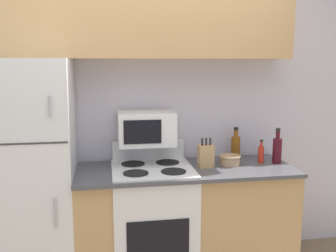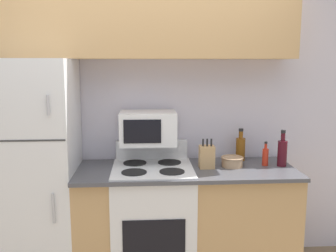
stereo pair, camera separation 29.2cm
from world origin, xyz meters
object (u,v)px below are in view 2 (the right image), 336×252
at_px(stove, 153,219).
at_px(bottle_wine_red, 282,152).
at_px(bowl, 232,161).
at_px(refrigerator, 36,172).
at_px(knife_block, 207,157).
at_px(bottle_whiskey, 240,148).
at_px(microwave, 148,128).
at_px(bottle_hot_sauce, 265,156).

relative_size(stove, bottle_wine_red, 3.56).
bearing_deg(bowl, refrigerator, -179.60).
bearing_deg(bottle_wine_red, knife_block, -178.53).
xyz_separation_m(bowl, bottle_wine_red, (0.41, -0.01, 0.07)).
bearing_deg(bottle_whiskey, refrigerator, -173.09).
bearing_deg(refrigerator, microwave, 7.66).
height_order(microwave, bottle_whiskey, microwave).
bearing_deg(bottle_wine_red, stove, -179.06).
bearing_deg(refrigerator, bottle_whiskey, 6.91).
xyz_separation_m(stove, microwave, (-0.03, 0.13, 0.74)).
distance_m(stove, bottle_wine_red, 1.19).
bearing_deg(microwave, bottle_hot_sauce, -5.38).
bearing_deg(bowl, bottle_wine_red, -1.28).
bearing_deg(bowl, stove, -177.67).
bearing_deg(stove, knife_block, 0.17).
xyz_separation_m(stove, knife_block, (0.44, 0.00, 0.52)).
bearing_deg(bottle_whiskey, bowl, -121.12).
xyz_separation_m(bottle_whiskey, bottle_hot_sauce, (0.16, -0.18, -0.03)).
relative_size(microwave, bottle_hot_sauce, 2.29).
relative_size(knife_block, bottle_hot_sauce, 1.21).
bearing_deg(bottle_hot_sauce, knife_block, -175.08).
height_order(bottle_whiskey, bottle_hot_sauce, bottle_whiskey).
distance_m(refrigerator, microwave, 0.95).
bearing_deg(bowl, knife_block, -173.31).
distance_m(bottle_wine_red, bottle_hot_sauce, 0.14).
distance_m(stove, bottle_hot_sauce, 1.06).
bearing_deg(bottle_wine_red, bottle_hot_sauce, 168.52).
bearing_deg(knife_block, stove, -179.83).
distance_m(knife_block, bottle_wine_red, 0.63).
bearing_deg(microwave, stove, -76.04).
distance_m(refrigerator, knife_block, 1.36).
bearing_deg(stove, refrigerator, 179.04).
bearing_deg(bottle_hot_sauce, refrigerator, -179.12).
xyz_separation_m(knife_block, bottle_wine_red, (0.63, 0.02, 0.03)).
height_order(bowl, bottle_wine_red, bottle_wine_red).
height_order(refrigerator, bottle_whiskey, refrigerator).
bearing_deg(bottle_whiskey, stove, -164.00).
bearing_deg(microwave, bottle_whiskey, 6.08).
relative_size(stove, bottle_hot_sauce, 5.34).
height_order(stove, knife_block, knife_block).
bearing_deg(bottle_whiskey, bottle_wine_red, -34.58).
distance_m(refrigerator, bottle_wine_red, 1.99).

